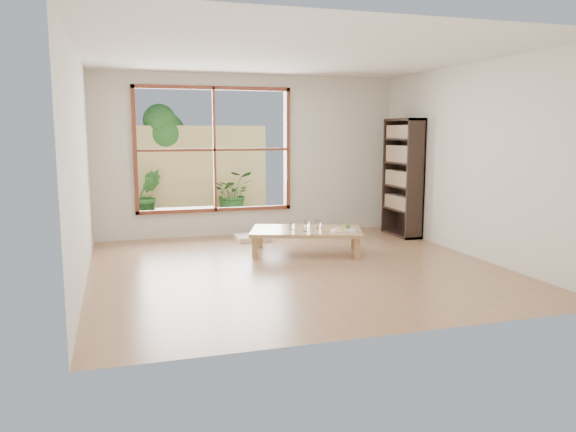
% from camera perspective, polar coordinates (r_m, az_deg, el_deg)
% --- Properties ---
extents(ground, '(5.00, 5.00, 0.00)m').
position_cam_1_polar(ground, '(7.11, 0.82, -5.20)').
color(ground, '#9B724D').
rests_on(ground, ground).
extents(low_table, '(1.73, 1.32, 0.33)m').
position_cam_1_polar(low_table, '(7.87, 1.87, -1.66)').
color(low_table, '#A4814F').
rests_on(low_table, ground).
extents(floor_cushion, '(0.51, 0.51, 0.07)m').
position_cam_1_polar(floor_cushion, '(8.87, -3.66, -2.19)').
color(floor_cushion, white).
rests_on(floor_cushion, ground).
extents(bookshelf, '(0.30, 0.85, 1.90)m').
position_cam_1_polar(bookshelf, '(9.31, 11.58, 3.84)').
color(bookshelf, '#30201A').
rests_on(bookshelf, ground).
extents(glass_tall, '(0.08, 0.08, 0.15)m').
position_cam_1_polar(glass_tall, '(7.69, 1.87, -1.03)').
color(glass_tall, silver).
rests_on(glass_tall, low_table).
extents(glass_mid, '(0.08, 0.08, 0.11)m').
position_cam_1_polar(glass_mid, '(7.98, 3.09, -0.84)').
color(glass_mid, silver).
rests_on(glass_mid, low_table).
extents(glass_short, '(0.07, 0.07, 0.09)m').
position_cam_1_polar(glass_short, '(7.94, 2.00, -0.94)').
color(glass_short, silver).
rests_on(glass_short, low_table).
extents(glass_small, '(0.07, 0.07, 0.09)m').
position_cam_1_polar(glass_small, '(7.86, 0.40, -1.05)').
color(glass_small, silver).
rests_on(glass_small, low_table).
extents(food_tray, '(0.35, 0.28, 0.10)m').
position_cam_1_polar(food_tray, '(7.79, 5.73, -1.34)').
color(food_tray, white).
rests_on(food_tray, low_table).
extents(deck, '(2.80, 2.00, 0.05)m').
position_cam_1_polar(deck, '(10.38, -8.39, -0.87)').
color(deck, '#3B312B').
rests_on(deck, ground).
extents(garden_bench, '(1.06, 0.31, 0.34)m').
position_cam_1_polar(garden_bench, '(10.01, -10.28, 0.47)').
color(garden_bench, '#30201A').
rests_on(garden_bench, deck).
extents(bamboo_fence, '(2.80, 0.06, 1.80)m').
position_cam_1_polar(bamboo_fence, '(11.26, -9.26, 4.46)').
color(bamboo_fence, '#D5BC6D').
rests_on(bamboo_fence, ground).
extents(shrub_right, '(0.84, 0.74, 0.89)m').
position_cam_1_polar(shrub_right, '(11.26, -5.58, 2.34)').
color(shrub_right, '#2C6826').
rests_on(shrub_right, deck).
extents(shrub_left, '(0.58, 0.50, 0.96)m').
position_cam_1_polar(shrub_left, '(10.86, -14.10, 2.06)').
color(shrub_left, '#2C6826').
rests_on(shrub_left, deck).
extents(garden_tree, '(1.04, 0.85, 2.22)m').
position_cam_1_polar(garden_tree, '(11.46, -12.95, 8.06)').
color(garden_tree, '#4C3D2D').
rests_on(garden_tree, ground).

